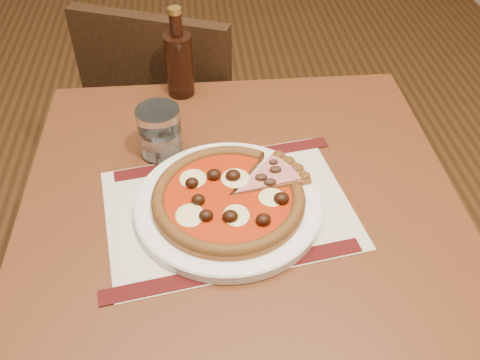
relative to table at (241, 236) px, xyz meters
name	(u,v)px	position (x,y,z in m)	size (l,w,h in m)	color
table	(241,236)	(0.00, 0.00, 0.00)	(0.81, 0.81, 0.75)	#623017
chair_far	(175,119)	(-0.14, 0.61, -0.15)	(0.53, 0.53, 0.87)	black
placemat	(229,209)	(-0.02, -0.02, 0.10)	(0.43, 0.31, 0.00)	beige
plate	(229,205)	(-0.02, -0.02, 0.11)	(0.33, 0.33, 0.02)	white
pizza	(228,197)	(-0.03, -0.02, 0.13)	(0.27, 0.27, 0.04)	#A55D28
ham_slice	(270,172)	(0.06, 0.04, 0.13)	(0.14, 0.11, 0.02)	#A55D28
water_glass	(160,132)	(-0.14, 0.15, 0.15)	(0.08, 0.08, 0.10)	white
bottle	(179,62)	(-0.10, 0.36, 0.18)	(0.06, 0.06, 0.21)	black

